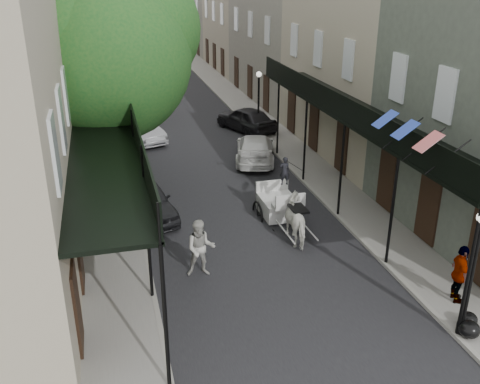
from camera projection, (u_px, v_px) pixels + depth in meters
ground at (296, 317)px, 15.72m from camera, size 140.00×140.00×0.00m
road at (187, 130)px, 33.55m from camera, size 8.00×90.00×0.01m
sidewalk_left at (105, 135)px, 32.37m from camera, size 2.20×90.00×0.12m
sidewalk_right at (263, 124)px, 34.68m from camera, size 2.20×90.00×0.12m
building_row_left at (43, 30)px, 38.43m from camera, size 5.00×80.00×10.50m
building_row_right at (271, 24)px, 42.40m from camera, size 5.00×80.00×10.50m
gallery_left at (109, 130)px, 19.26m from camera, size 2.20×18.05×4.88m
gallery_right at (353, 113)px, 21.47m from camera, size 2.20×18.05×4.88m
tree_near at (116, 48)px, 21.29m from camera, size 7.31×6.80×9.63m
tree_far at (106, 29)px, 34.02m from camera, size 6.45×6.00×8.61m
lamppost_right_near at (472, 273)px, 14.09m from camera, size 0.32×0.32×3.71m
lamppost_left at (135, 190)px, 19.33m from camera, size 0.32×0.32×3.71m
lamppost_right_far at (259, 102)px, 31.92m from camera, size 0.32×0.32×3.71m
horse at (299, 220)px, 19.79m from camera, size 0.94×1.98×1.66m
carriage at (276, 188)px, 21.99m from camera, size 1.77×2.48×2.78m
pedestrian_walking at (201, 248)px, 17.49m from camera, size 1.07×0.89×1.99m
pedestrian_sidewalk_left at (90, 120)px, 32.26m from camera, size 1.12×0.77×1.60m
pedestrian_sidewalk_right at (460, 274)px, 15.91m from camera, size 0.75×1.18×1.86m
car_left_near at (146, 200)px, 21.76m from camera, size 2.59×4.59×1.47m
car_left_mid at (140, 129)px, 31.23m from camera, size 2.88×4.64×1.44m
car_left_far at (134, 93)px, 39.82m from camera, size 3.54×5.96×1.55m
car_right_near at (255, 148)px, 28.05m from camera, size 3.24×5.17×1.40m
car_right_far at (246, 119)px, 33.19m from camera, size 3.35×4.83×1.53m
trash_bags at (469, 325)px, 14.78m from camera, size 0.84×0.99×0.49m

